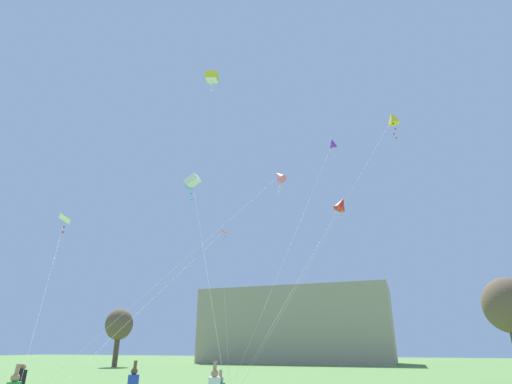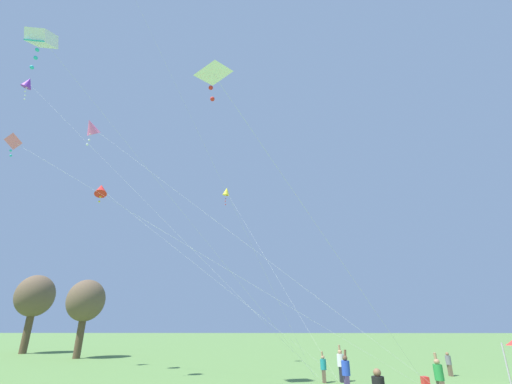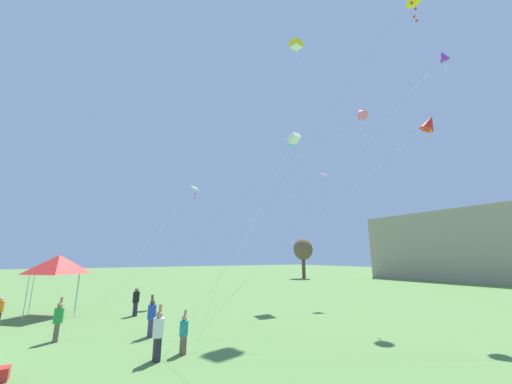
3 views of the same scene
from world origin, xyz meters
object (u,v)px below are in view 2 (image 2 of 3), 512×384
Objects in this scene: person_grey_shirt at (449,363)px; kite_white_delta_1 at (214,76)px; kite_pink_diamond_3 at (92,127)px; person_green_shirt at (439,377)px; kite_yellow_diamond_4 at (227,192)px; cooler_box at (425,380)px; kite_pink_delta_0 at (19,145)px; kite_red_diamond_6 at (101,190)px; kite_purple_diamond_7 at (28,83)px; person_white_shirt at (341,364)px; kite_white_box_2 at (42,39)px; person_teal_shirt at (323,367)px; person_blue_shirt at (346,372)px.

person_grey_shirt is 24.52m from kite_white_delta_1.
person_green_shirt is at bearing -97.63° from kite_pink_diamond_3.
kite_yellow_diamond_4 is at bearing -42.37° from kite_pink_diamond_3.
cooler_box is 26.17m from kite_pink_delta_0.
kite_red_diamond_6 is (3.31, 22.76, 13.44)m from cooler_box.
kite_pink_delta_0 reaches higher than cooler_box.
person_green_shirt is 0.11× the size of kite_red_diamond_6.
kite_pink_delta_0 is 7.03m from kite_pink_diamond_3.
kite_purple_diamond_7 reaches higher than kite_yellow_diamond_4.
person_white_shirt is 24.58m from kite_white_box_2.
kite_white_delta_1 reaches higher than person_grey_shirt.
kite_white_delta_1 is (-13.97, 11.05, 10.48)m from cooler_box.
person_teal_shirt is at bearing -80.88° from person_white_shirt.
kite_yellow_diamond_4 reaches higher than person_white_shirt.
kite_pink_diamond_3 reaches higher than cooler_box.
person_white_shirt is at bearing 30.40° from person_grey_shirt.
kite_red_diamond_6 reaches higher than kite_pink_delta_0.
person_teal_shirt is (3.43, 0.59, -0.15)m from person_blue_shirt.
kite_purple_diamond_7 reaches higher than person_green_shirt.
kite_red_diamond_6 is (6.28, 17.52, 12.66)m from person_blue_shirt.
person_grey_shirt is at bearing -43.68° from cooler_box.
kite_pink_delta_0 is (-2.69, 21.02, 11.06)m from person_green_shirt.
person_white_shirt reaches higher than cooler_box.
kite_pink_delta_0 is at bearing -138.46° from kite_purple_diamond_7.
kite_pink_delta_0 is at bearing -177.05° from kite_red_diamond_6.
kite_yellow_diamond_4 reaches higher than cooler_box.
kite_red_diamond_6 reaches higher than person_blue_shirt.
kite_pink_diamond_3 is (-1.73, 21.69, 16.26)m from cooler_box.
kite_pink_diamond_3 is at bearing -168.03° from kite_red_diamond_6.
person_grey_shirt is 0.08× the size of kite_white_box_2.
kite_red_diamond_6 is at bearing 12.12° from person_grey_shirt.
kite_red_diamond_6 is at bearing 9.69° from kite_white_box_2.
person_white_shirt is at bearing -81.77° from kite_pink_diamond_3.
person_grey_shirt is 28.97m from kite_red_diamond_6.
kite_pink_delta_0 reaches higher than person_teal_shirt.
person_blue_shirt is 33.98m from kite_purple_diamond_7.
kite_white_box_2 is at bearing -139.94° from kite_purple_diamond_7.
kite_white_delta_1 is at bearing -145.88° from kite_red_diamond_6.
kite_white_box_2 is 13.48m from kite_red_diamond_6.
person_teal_shirt is 21.27m from kite_pink_delta_0.
kite_white_delta_1 is 21.08m from kite_red_diamond_6.
person_grey_shirt is at bearing -39.45° from kite_white_delta_1.
person_white_shirt is at bearing -131.43° from kite_yellow_diamond_4.
cooler_box is 0.24× the size of person_white_shirt.
person_blue_shirt is at bearing 48.89° from person_grey_shirt.
kite_pink_delta_0 is 5.51m from kite_white_box_2.
cooler_box is 0.33× the size of person_grey_shirt.
person_grey_shirt is at bearing -78.46° from kite_pink_diamond_3.
person_white_shirt is at bearing -92.79° from kite_purple_diamond_7.
person_blue_shirt reaches higher than person_green_shirt.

